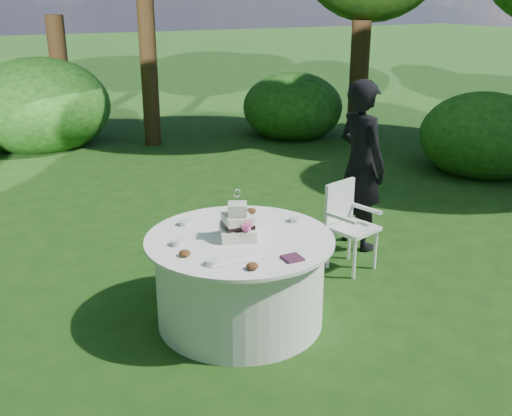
# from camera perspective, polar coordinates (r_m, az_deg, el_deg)

# --- Properties ---
(ground) EXTENTS (80.00, 80.00, 0.00)m
(ground) POSITION_cam_1_polar(r_m,az_deg,el_deg) (5.25, -1.48, -10.57)
(ground) COLOR #16370F
(ground) RESTS_ON ground
(napkins) EXTENTS (0.14, 0.14, 0.02)m
(napkins) POSITION_cam_1_polar(r_m,az_deg,el_deg) (4.52, 3.48, -4.78)
(napkins) COLOR #451D35
(napkins) RESTS_ON table
(feather_plume) EXTENTS (0.48, 0.07, 0.01)m
(feather_plume) POSITION_cam_1_polar(r_m,az_deg,el_deg) (4.47, -1.74, -5.05)
(feather_plume) COLOR white
(feather_plume) RESTS_ON table
(guest) EXTENTS (0.48, 0.69, 1.84)m
(guest) POSITION_cam_1_polar(r_m,az_deg,el_deg) (6.52, 9.97, 4.03)
(guest) COLOR black
(guest) RESTS_ON ground
(table) EXTENTS (1.56, 1.56, 0.77)m
(table) POSITION_cam_1_polar(r_m,az_deg,el_deg) (5.07, -1.52, -6.78)
(table) COLOR white
(table) RESTS_ON ground
(cake) EXTENTS (0.36, 0.36, 0.42)m
(cake) POSITION_cam_1_polar(r_m,az_deg,el_deg) (4.85, -1.74, -1.62)
(cake) COLOR silver
(cake) RESTS_ON table
(chair) EXTENTS (0.52, 0.51, 0.89)m
(chair) POSITION_cam_1_polar(r_m,az_deg,el_deg) (6.08, 8.69, -1.04)
(chair) COLOR silver
(chair) RESTS_ON ground
(votives) EXTENTS (1.20, 0.95, 0.04)m
(votives) POSITION_cam_1_polar(r_m,az_deg,el_deg) (4.90, -3.61, -2.64)
(votives) COLOR silver
(votives) RESTS_ON table
(petal_cups) EXTENTS (0.96, 1.14, 0.05)m
(petal_cups) POSITION_cam_1_polar(r_m,az_deg,el_deg) (4.77, -2.45, -3.16)
(petal_cups) COLOR #562D16
(petal_cups) RESTS_ON table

